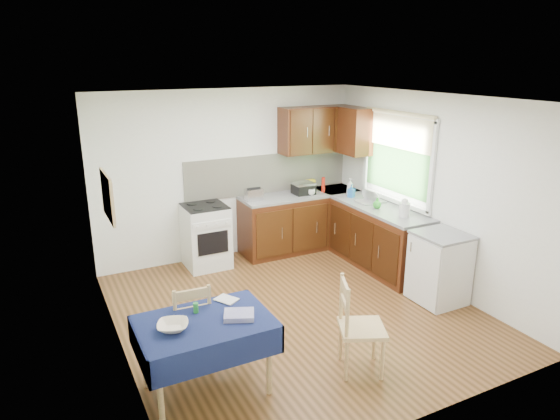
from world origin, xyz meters
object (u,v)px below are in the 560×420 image
dining_table (205,331)px  chair_far (191,323)px  kettle (404,208)px  chair_near (357,324)px  toaster (254,194)px  dish_rack (370,201)px  sandwich_press (303,188)px

dining_table → chair_far: bearing=94.6°
chair_far → dining_table: bearing=94.2°
chair_far → kettle: (3.14, 0.67, 0.54)m
chair_near → kettle: (1.76, 1.45, 0.51)m
chair_near → toaster: bearing=18.8°
dish_rack → kettle: (-0.02, -0.75, 0.09)m
toaster → sandwich_press: (0.83, -0.01, -0.00)m
chair_near → kettle: size_ratio=3.84×
dining_table → kettle: kettle is taller
sandwich_press → chair_near: bearing=-124.7°
toaster → kettle: kettle is taller
chair_near → chair_far: bearing=85.1°
chair_far → chair_near: (1.39, -0.78, 0.03)m
dining_table → chair_near: size_ratio=1.24×
chair_far → kettle: bearing=-164.0°
chair_near → dish_rack: bearing=-14.4°
dish_rack → kettle: size_ratio=1.56×
dining_table → chair_far: chair_far is taller
dining_table → kettle: 3.35m
dish_rack → sandwich_press: bearing=112.0°
chair_far → sandwich_press: bearing=-134.0°
toaster → chair_far: bearing=-126.0°
chair_near → kettle: 2.33m
toaster → kettle: (1.46, -1.61, 0.02)m
dining_table → dish_rack: 3.68m
dining_table → sandwich_press: bearing=51.4°
chair_far → chair_near: chair_near is taller
chair_far → sandwich_press: sandwich_press is taller
dish_rack → chair_far: bearing=-171.1°
chair_near → dish_rack: size_ratio=2.46×
sandwich_press → chair_far: bearing=-152.3°
sandwich_press → dish_rack: (0.64, -0.84, -0.07)m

